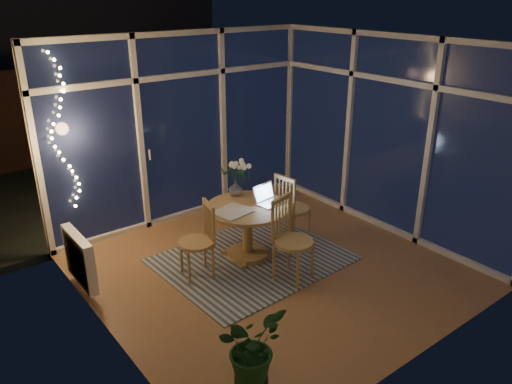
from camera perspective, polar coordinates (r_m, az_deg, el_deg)
floor at (r=6.03m, az=1.76°, el=-8.69°), size 4.00×4.00×0.00m
ceiling at (r=5.19m, az=2.11°, el=16.73°), size 4.00×4.00×0.00m
wall_back at (r=7.06m, az=-8.53°, el=7.27°), size 4.00×0.04×2.60m
wall_front at (r=4.25m, az=19.35°, el=-4.19°), size 4.00×0.04×2.60m
wall_left at (r=4.56m, az=-17.92°, el=-2.17°), size 0.04×4.00×2.60m
wall_right at (r=6.87m, az=15.00°, el=6.32°), size 0.04×4.00×2.60m
window_wall_back at (r=7.03m, az=-8.36°, el=7.20°), size 4.00×0.10×2.60m
window_wall_right at (r=6.84m, az=14.79°, el=6.27°), size 0.10×4.00×2.60m
radiator at (r=5.74m, az=-19.52°, el=-7.21°), size 0.10×0.70×0.58m
fairy_lights at (r=6.29m, az=-21.32°, el=6.23°), size 0.24×0.10×1.85m
garden_patio at (r=10.25m, az=-14.00°, el=3.66°), size 12.00×6.00×0.10m
garden_fence at (r=10.27m, az=-18.23°, el=8.83°), size 11.00×0.08×1.80m
neighbour_roof at (r=13.02m, az=-22.50°, el=16.75°), size 7.00×3.00×2.20m
garden_shrubs at (r=8.23m, az=-17.90°, el=2.39°), size 0.90×0.90×0.90m
rug at (r=6.20m, az=-0.39°, el=-7.67°), size 2.21×1.80×0.01m
dining_table at (r=6.11m, az=-0.97°, el=-4.57°), size 1.04×1.04×0.68m
chair_left at (r=5.69m, az=-6.87°, el=-5.57°), size 0.51×0.51×0.91m
chair_right at (r=6.47m, az=4.27°, el=-1.70°), size 0.49×0.49×0.96m
chair_front at (r=5.60m, az=4.35°, el=-5.51°), size 0.57×0.57×1.00m
laptop at (r=6.00m, az=1.70°, el=-0.26°), size 0.37×0.33×0.24m
flower_vase at (r=6.23m, az=-2.34°, el=0.49°), size 0.21×0.21×0.21m
bowl at (r=6.28m, az=0.58°, el=-0.16°), size 0.16×0.16×0.04m
newspapers at (r=5.82m, az=-2.72°, el=-2.21°), size 0.47×0.40×0.01m
phone at (r=5.98m, az=0.67°, el=-1.50°), size 0.10×0.05×0.01m
potted_plant at (r=4.21m, az=-0.55°, el=-18.06°), size 0.68×0.64×0.76m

